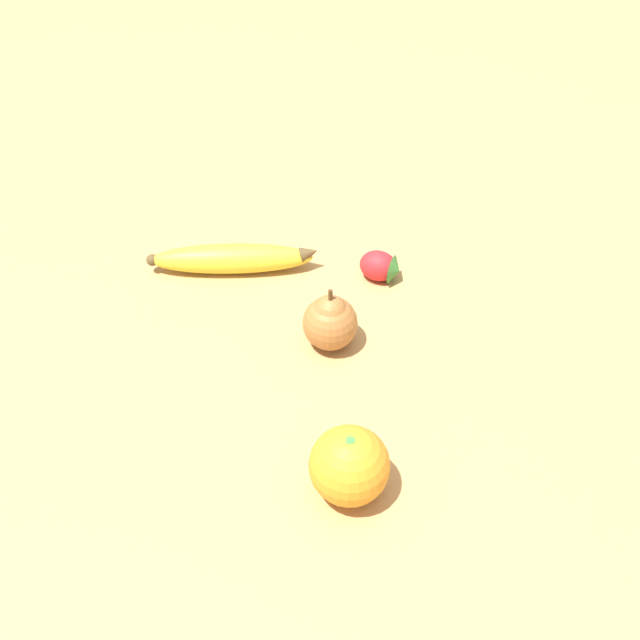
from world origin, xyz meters
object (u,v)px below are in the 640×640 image
banana (233,258)px  orange (349,465)px  pear (330,321)px  strawberry (381,266)px

banana → orange: 0.37m
pear → orange: bearing=82.8°
orange → strawberry: bearing=-110.7°
banana → strawberry: (-0.18, 0.06, -0.00)m
orange → strawberry: orange is taller
strawberry → banana: bearing=-161.5°
strawberry → pear: bearing=-95.9°
banana → orange: orange is taller
orange → banana: bearing=-79.3°
orange → strawberry: (-0.12, -0.31, -0.02)m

